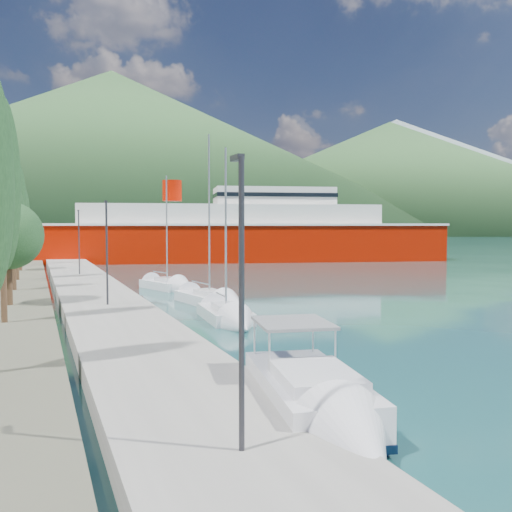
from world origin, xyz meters
name	(u,v)px	position (x,y,z in m)	size (l,w,h in m)	color
ground	(94,248)	(0.00, 120.00, 0.00)	(1400.00, 1400.00, 0.00)	#1B4C4D
quay	(90,291)	(-9.00, 26.00, 0.40)	(5.00, 88.00, 0.80)	gray
hills_far	(177,162)	(138.59, 618.73, 77.39)	(1480.00, 900.00, 180.00)	gray
hills_near	(202,163)	(98.04, 372.50, 49.18)	(1010.00, 520.00, 115.00)	#325B2E
tree_row	(15,220)	(-14.34, 30.38, 5.88)	(4.03, 66.28, 11.07)	#47301E
lamp_posts	(107,249)	(-9.00, 14.50, 4.08)	(0.15, 45.91, 6.06)	#2D2D33
motor_cruiser	(324,417)	(-6.09, -6.46, 0.52)	(4.01, 8.94, 3.18)	black
sailboat_near	(232,320)	(-2.94, 9.97, 0.29)	(2.74, 7.54, 10.63)	silver
sailboat_mid	(221,303)	(-1.57, 16.39, 0.30)	(3.59, 8.88, 12.43)	silver
sailboat_far	(176,287)	(-2.09, 26.99, 0.30)	(4.29, 7.47, 10.47)	silver
ferry	(233,235)	(15.41, 63.48, 3.90)	(65.89, 27.02, 12.80)	#A31000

